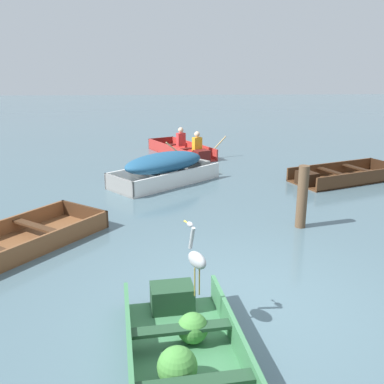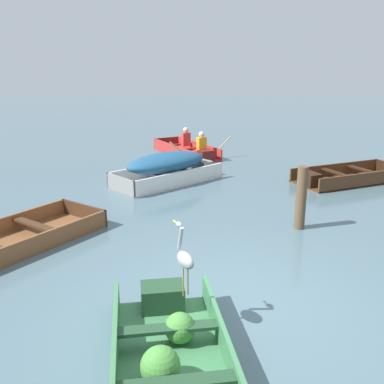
% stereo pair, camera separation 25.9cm
% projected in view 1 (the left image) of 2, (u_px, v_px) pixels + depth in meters
% --- Properties ---
extents(ground_plane, '(80.00, 80.00, 0.00)m').
position_uv_depth(ground_plane, '(243.00, 305.00, 5.47)').
color(ground_plane, '#47606B').
extents(dinghy_green_foreground, '(1.50, 2.85, 0.43)m').
position_uv_depth(dinghy_green_foreground, '(185.00, 355.00, 4.30)').
color(dinghy_green_foreground, '#387047').
rests_on(dinghy_green_foreground, ground).
extents(skiff_wooden_brown_near_moored, '(2.89, 3.32, 0.32)m').
position_uv_depth(skiff_wooden_brown_near_moored, '(6.00, 246.00, 6.99)').
color(skiff_wooden_brown_near_moored, brown).
rests_on(skiff_wooden_brown_near_moored, ground).
extents(skiff_dark_varnish_mid_moored, '(3.21, 2.22, 0.36)m').
position_uv_depth(skiff_dark_varnish_mid_moored, '(342.00, 176.00, 11.29)').
color(skiff_dark_varnish_mid_moored, '#4C2D19').
rests_on(skiff_dark_varnish_mid_moored, ground).
extents(skiff_white_far_moored, '(2.94, 2.77, 0.79)m').
position_uv_depth(skiff_white_far_moored, '(165.00, 166.00, 11.01)').
color(skiff_white_far_moored, white).
rests_on(skiff_white_far_moored, ground).
extents(rowboat_red_with_crew, '(2.65, 3.14, 0.93)m').
position_uv_depth(rowboat_red_with_crew, '(184.00, 150.00, 14.42)').
color(rowboat_red_with_crew, '#AD2D28').
rests_on(rowboat_red_with_crew, ground).
extents(heron_on_dinghy, '(0.28, 0.44, 0.84)m').
position_uv_depth(heron_on_dinghy, '(196.00, 257.00, 4.76)').
color(heron_on_dinghy, olive).
rests_on(heron_on_dinghy, dinghy_green_foreground).
extents(mooring_post, '(0.19, 0.19, 1.19)m').
position_uv_depth(mooring_post, '(302.00, 197.00, 7.94)').
color(mooring_post, brown).
rests_on(mooring_post, ground).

